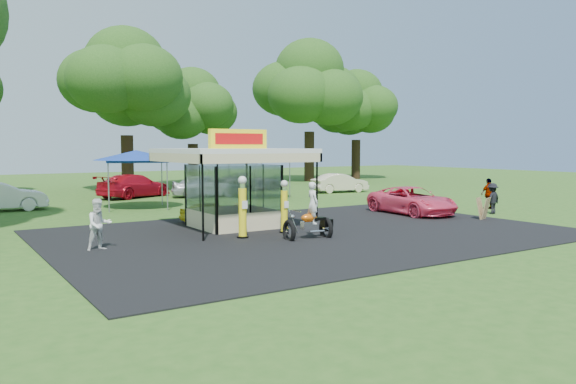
% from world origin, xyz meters
% --- Properties ---
extents(ground, '(120.00, 120.00, 0.00)m').
position_xyz_m(ground, '(0.00, 0.00, 0.00)').
color(ground, '#2B571B').
rests_on(ground, ground).
extents(asphalt_apron, '(20.00, 14.00, 0.04)m').
position_xyz_m(asphalt_apron, '(0.00, 2.00, 0.02)').
color(asphalt_apron, black).
rests_on(asphalt_apron, ground).
extents(gas_station_kiosk, '(5.40, 5.40, 4.18)m').
position_xyz_m(gas_station_kiosk, '(-2.00, 4.99, 1.78)').
color(gas_station_kiosk, white).
rests_on(gas_station_kiosk, ground).
extents(gas_pump_left, '(0.44, 0.44, 2.37)m').
position_xyz_m(gas_pump_left, '(-3.00, 2.30, 1.13)').
color(gas_pump_left, black).
rests_on(gas_pump_left, ground).
extents(gas_pump_right, '(0.40, 0.40, 2.14)m').
position_xyz_m(gas_pump_right, '(-1.01, 2.51, 1.02)').
color(gas_pump_right, black).
rests_on(gas_pump_right, ground).
extents(motorcycle, '(1.93, 1.06, 2.24)m').
position_xyz_m(motorcycle, '(-0.90, 0.81, 0.87)').
color(motorcycle, black).
rests_on(motorcycle, ground).
extents(spare_tires, '(0.90, 0.66, 0.73)m').
position_xyz_m(spare_tires, '(-2.46, 3.99, 0.36)').
color(spare_tires, black).
rests_on(spare_tires, ground).
extents(a_frame_sign, '(0.64, 0.70, 1.05)m').
position_xyz_m(a_frame_sign, '(9.13, 0.89, 0.53)').
color(a_frame_sign, '#593819').
rests_on(a_frame_sign, ground).
extents(kiosk_car, '(2.82, 1.13, 0.96)m').
position_xyz_m(kiosk_car, '(-2.00, 7.20, 0.48)').
color(kiosk_car, yellow).
rests_on(kiosk_car, ground).
extents(pink_sedan, '(2.71, 5.22, 1.41)m').
position_xyz_m(pink_sedan, '(7.88, 4.28, 0.70)').
color(pink_sedan, '#FF456D').
rests_on(pink_sedan, ground).
extents(spectator_west, '(0.91, 0.74, 1.74)m').
position_xyz_m(spectator_west, '(-8.15, 2.80, 0.87)').
color(spectator_west, white).
rests_on(spectator_west, ground).
extents(spectator_east_a, '(1.06, 0.65, 1.59)m').
position_xyz_m(spectator_east_a, '(11.48, 2.16, 0.79)').
color(spectator_east_a, black).
rests_on(spectator_east_a, ground).
extents(spectator_east_b, '(1.07, 0.63, 1.71)m').
position_xyz_m(spectator_east_b, '(13.17, 3.67, 0.85)').
color(spectator_east_b, gray).
rests_on(spectator_east_b, ground).
extents(bg_car_b, '(5.91, 4.52, 1.59)m').
position_xyz_m(bg_car_b, '(-1.05, 21.32, 0.80)').
color(bg_car_b, red).
rests_on(bg_car_b, ground).
extents(bg_car_c, '(4.91, 3.04, 1.56)m').
position_xyz_m(bg_car_c, '(3.16, 19.02, 0.78)').
color(bg_car_c, '#BCBDC1').
rests_on(bg_car_c, ground).
extents(bg_car_d, '(5.50, 3.40, 1.42)m').
position_xyz_m(bg_car_d, '(8.44, 22.09, 0.71)').
color(bg_car_d, '#545557').
rests_on(bg_car_d, ground).
extents(bg_car_e, '(4.46, 2.04, 1.42)m').
position_xyz_m(bg_car_e, '(13.31, 17.07, 0.71)').
color(bg_car_e, beige).
rests_on(bg_car_e, ground).
extents(tent_west, '(4.65, 4.65, 3.25)m').
position_xyz_m(tent_west, '(-3.01, 14.67, 2.94)').
color(tent_west, gray).
rests_on(tent_west, ground).
extents(tent_east, '(4.44, 4.44, 3.10)m').
position_xyz_m(tent_east, '(5.78, 16.20, 2.81)').
color(tent_east, gray).
rests_on(tent_east, ground).
extents(oak_far_c, '(10.33, 10.33, 12.17)m').
position_xyz_m(oak_far_c, '(0.11, 26.47, 7.73)').
color(oak_far_c, black).
rests_on(oak_far_c, ground).
extents(oak_far_d, '(8.60, 8.60, 10.24)m').
position_xyz_m(oak_far_d, '(7.38, 30.81, 6.53)').
color(oak_far_d, black).
rests_on(oak_far_d, ground).
extents(oak_far_e, '(11.45, 11.45, 13.63)m').
position_xyz_m(oak_far_e, '(19.10, 29.30, 8.70)').
color(oak_far_e, black).
rests_on(oak_far_e, ground).
extents(oak_far_f, '(9.37, 9.37, 11.29)m').
position_xyz_m(oak_far_f, '(25.67, 30.02, 7.25)').
color(oak_far_f, black).
rests_on(oak_far_f, ground).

